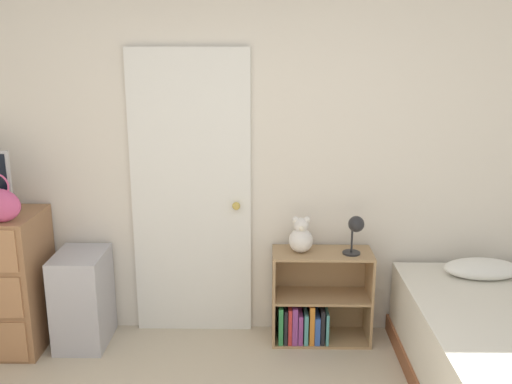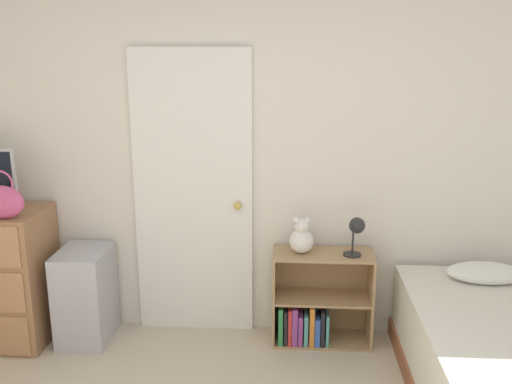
{
  "view_description": "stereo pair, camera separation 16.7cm",
  "coord_description": "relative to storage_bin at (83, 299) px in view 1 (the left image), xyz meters",
  "views": [
    {
      "loc": [
        0.2,
        -1.64,
        2.04
      ],
      "look_at": [
        0.14,
        1.94,
        1.1
      ],
      "focal_mm": 40.0,
      "sensor_mm": 36.0,
      "label": 1
    },
    {
      "loc": [
        0.37,
        -1.64,
        2.04
      ],
      "look_at": [
        0.14,
        1.94,
        1.1
      ],
      "focal_mm": 40.0,
      "sensor_mm": 36.0,
      "label": 2
    }
  ],
  "objects": [
    {
      "name": "bookshelf",
      "position": [
        1.6,
        0.07,
        -0.08
      ],
      "size": [
        0.68,
        0.3,
        0.66
      ],
      "color": "tan",
      "rests_on": "ground_plane"
    },
    {
      "name": "desk_lamp",
      "position": [
        1.86,
        0.03,
        0.52
      ],
      "size": [
        0.14,
        0.13,
        0.27
      ],
      "color": "#262628",
      "rests_on": "bookshelf"
    },
    {
      "name": "wall_back",
      "position": [
        1.06,
        0.27,
        0.95
      ],
      "size": [
        10.0,
        0.06,
        2.55
      ],
      "color": "silver",
      "rests_on": "ground_plane"
    },
    {
      "name": "storage_bin",
      "position": [
        0.0,
        0.0,
        0.0
      ],
      "size": [
        0.33,
        0.44,
        0.66
      ],
      "color": "#ADADB7",
      "rests_on": "ground_plane"
    },
    {
      "name": "teddy_bear",
      "position": [
        1.5,
        0.07,
        0.43
      ],
      "size": [
        0.17,
        0.17,
        0.25
      ],
      "color": "silver",
      "rests_on": "bookshelf"
    },
    {
      "name": "door_closed",
      "position": [
        0.74,
        0.22,
        0.68
      ],
      "size": [
        0.83,
        0.09,
        2.02
      ],
      "color": "white",
      "rests_on": "ground_plane"
    }
  ]
}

